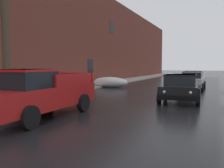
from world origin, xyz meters
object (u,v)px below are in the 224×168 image
(bare_tree_second_along_sidewalk, at_px, (5,29))
(pickup_truck_red_approaching_near_lane, at_px, (37,93))
(sedan_silver_parked_kerbside_mid, at_px, (192,80))
(sedan_black_parked_kerbside_close, at_px, (180,87))
(fire_hydrant, at_px, (6,99))

(bare_tree_second_along_sidewalk, distance_m, pickup_truck_red_approaching_near_lane, 4.33)
(bare_tree_second_along_sidewalk, xyz_separation_m, sedan_silver_parked_kerbside_mid, (7.19, 11.89, -2.80))
(bare_tree_second_along_sidewalk, xyz_separation_m, pickup_truck_red_approaching_near_lane, (3.05, -1.52, -2.67))
(pickup_truck_red_approaching_near_lane, xyz_separation_m, sedan_black_parked_kerbside_close, (4.17, 6.25, -0.13))
(bare_tree_second_along_sidewalk, distance_m, sedan_silver_parked_kerbside_mid, 14.17)
(sedan_black_parked_kerbside_close, height_order, sedan_silver_parked_kerbside_mid, same)
(sedan_black_parked_kerbside_close, bearing_deg, sedan_silver_parked_kerbside_mid, 90.25)
(bare_tree_second_along_sidewalk, xyz_separation_m, sedan_black_parked_kerbside_close, (7.22, 4.73, -2.80))
(pickup_truck_red_approaching_near_lane, distance_m, fire_hydrant, 3.25)
(bare_tree_second_along_sidewalk, relative_size, fire_hydrant, 9.42)
(bare_tree_second_along_sidewalk, height_order, fire_hydrant, bare_tree_second_along_sidewalk)
(sedan_silver_parked_kerbside_mid, height_order, fire_hydrant, sedan_silver_parked_kerbside_mid)
(sedan_black_parked_kerbside_close, distance_m, fire_hydrant, 8.62)
(bare_tree_second_along_sidewalk, distance_m, sedan_black_parked_kerbside_close, 9.08)
(pickup_truck_red_approaching_near_lane, bearing_deg, sedan_silver_parked_kerbside_mid, 72.84)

